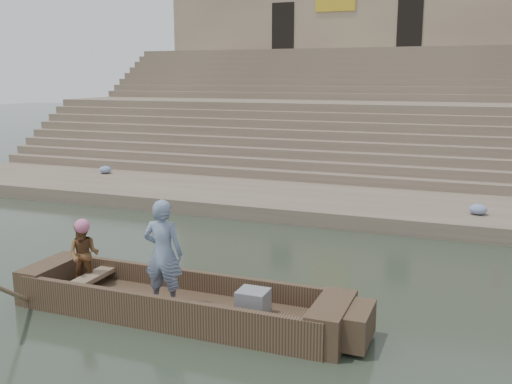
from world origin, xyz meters
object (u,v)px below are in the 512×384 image
Objects in this scene: main_rowboat at (178,309)px; television at (252,302)px; standing_man at (163,253)px; rowing_man at (84,255)px.

television reaches higher than main_rowboat.
standing_man reaches higher than main_rowboat.
television is (1.30, 0.00, 0.31)m from main_rowboat.
standing_man is at bearing -128.09° from main_rowboat.
standing_man reaches higher than television.
rowing_man is (-1.89, 0.09, 0.68)m from main_rowboat.
television is at bearing -19.74° from rowing_man.
standing_man is 1.60m from television.
standing_man is at bearing -172.89° from television.
rowing_man is 2.49× the size of television.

